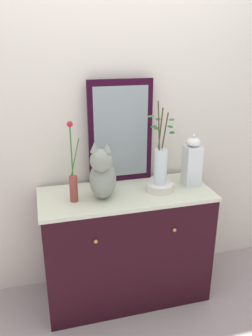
{
  "coord_description": "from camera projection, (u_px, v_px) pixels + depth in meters",
  "views": [
    {
      "loc": [
        -0.54,
        -2.04,
        1.83
      ],
      "look_at": [
        0.0,
        0.0,
        1.02
      ],
      "focal_mm": 36.47,
      "sensor_mm": 36.0,
      "label": 1
    }
  ],
  "objects": [
    {
      "name": "sideboard",
      "position": [
        126.0,
        245.0,
        2.47
      ],
      "size": [
        1.18,
        0.51,
        0.84
      ],
      "color": "black",
      "rests_on": "ground_plane"
    },
    {
      "name": "mirror_leaning",
      "position": [
        121.0,
        132.0,
        2.4
      ],
      "size": [
        0.46,
        0.03,
        0.73
      ],
      "color": "black",
      "rests_on": "sideboard"
    },
    {
      "name": "ground_plane",
      "position": [
        126.0,
        292.0,
        2.62
      ],
      "size": [
        6.0,
        6.0,
        0.0
      ],
      "primitive_type": "plane",
      "color": "#A38E91"
    },
    {
      "name": "bowl_porcelain",
      "position": [
        160.0,
        187.0,
        2.35
      ],
      "size": [
        0.19,
        0.19,
        0.05
      ],
      "primitive_type": "cylinder",
      "color": "silver",
      "rests_on": "sideboard"
    },
    {
      "name": "wall_back",
      "position": [
        114.0,
        117.0,
        2.45
      ],
      "size": [
        4.4,
        0.08,
        2.6
      ],
      "primitive_type": "cube",
      "color": "silver",
      "rests_on": "ground_plane"
    },
    {
      "name": "jar_lidded_porcelain",
      "position": [
        192.0,
        162.0,
        2.39
      ],
      "size": [
        0.11,
        0.11,
        0.37
      ],
      "color": "silver",
      "rests_on": "sideboard"
    },
    {
      "name": "vase_glass_clear",
      "position": [
        160.0,
        163.0,
        2.29
      ],
      "size": [
        0.24,
        0.14,
        0.56
      ],
      "color": "silver",
      "rests_on": "bowl_porcelain"
    },
    {
      "name": "vase_slim_green",
      "position": [
        73.0,
        182.0,
        2.16
      ],
      "size": [
        0.08,
        0.05,
        0.52
      ],
      "color": "brown",
      "rests_on": "sideboard"
    },
    {
      "name": "cat_sitting",
      "position": [
        102.0,
        175.0,
        2.19
      ],
      "size": [
        0.23,
        0.4,
        0.4
      ],
      "color": "gray",
      "rests_on": "sideboard"
    }
  ]
}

